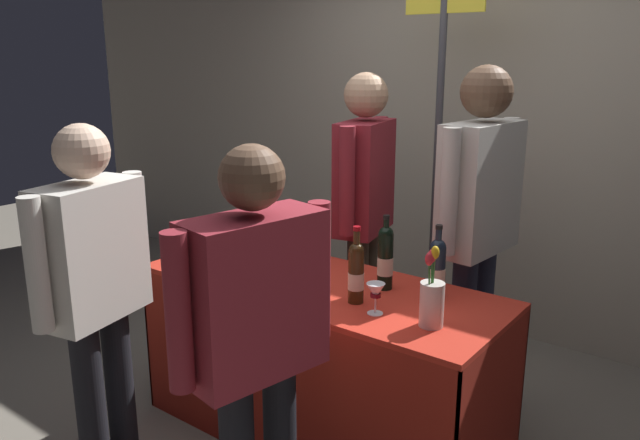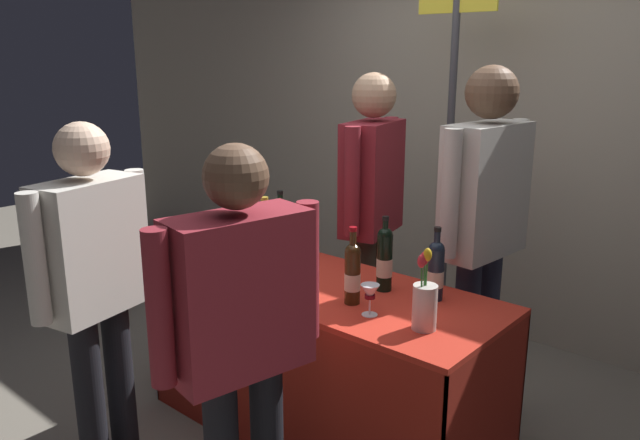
% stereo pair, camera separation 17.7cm
% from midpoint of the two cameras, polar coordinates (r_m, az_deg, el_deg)
% --- Properties ---
extents(ground_plane, '(12.00, 12.00, 0.00)m').
position_cam_midpoint_polar(ground_plane, '(3.27, 1.64, -18.78)').
color(ground_plane, gray).
extents(back_partition, '(7.87, 0.12, 2.70)m').
position_cam_midpoint_polar(back_partition, '(4.25, 16.95, 7.95)').
color(back_partition, '#B2A893').
rests_on(back_partition, ground_plane).
extents(tasting_table, '(1.73, 0.69, 0.79)m').
position_cam_midpoint_polar(tasting_table, '(3.01, 1.72, -10.17)').
color(tasting_table, red).
rests_on(tasting_table, ground_plane).
extents(featured_wine_bottle, '(0.08, 0.08, 0.34)m').
position_cam_midpoint_polar(featured_wine_bottle, '(3.29, -2.07, -0.61)').
color(featured_wine_bottle, black).
rests_on(featured_wine_bottle, tasting_table).
extents(display_bottle_0, '(0.07, 0.07, 0.34)m').
position_cam_midpoint_polar(display_bottle_0, '(2.64, 4.90, -4.77)').
color(display_bottle_0, '#38230F').
rests_on(display_bottle_0, tasting_table).
extents(display_bottle_1, '(0.08, 0.08, 0.34)m').
position_cam_midpoint_polar(display_bottle_1, '(3.15, -3.40, -1.34)').
color(display_bottle_1, '#38230F').
rests_on(display_bottle_1, tasting_table).
extents(display_bottle_2, '(0.07, 0.07, 0.31)m').
position_cam_midpoint_polar(display_bottle_2, '(3.26, -4.52, -1.09)').
color(display_bottle_2, '#192333').
rests_on(display_bottle_2, tasting_table).
extents(display_bottle_3, '(0.07, 0.07, 0.34)m').
position_cam_midpoint_polar(display_bottle_3, '(2.80, 7.71, -3.49)').
color(display_bottle_3, black).
rests_on(display_bottle_3, tasting_table).
extents(display_bottle_4, '(0.07, 0.07, 0.32)m').
position_cam_midpoint_polar(display_bottle_4, '(2.74, 12.32, -4.44)').
color(display_bottle_4, '#192333').
rests_on(display_bottle_4, tasting_table).
extents(wine_glass_near_vendor, '(0.08, 0.08, 0.13)m').
position_cam_midpoint_polar(wine_glass_near_vendor, '(2.55, 6.58, -6.66)').
color(wine_glass_near_vendor, silver).
rests_on(wine_glass_near_vendor, tasting_table).
extents(wine_glass_mid, '(0.07, 0.07, 0.15)m').
position_cam_midpoint_polar(wine_glass_mid, '(3.34, -8.63, -1.24)').
color(wine_glass_mid, silver).
rests_on(wine_glass_mid, tasting_table).
extents(flower_vase, '(0.09, 0.09, 0.33)m').
position_cam_midpoint_polar(flower_vase, '(2.45, 11.57, -7.40)').
color(flower_vase, silver).
rests_on(flower_vase, tasting_table).
extents(brochure_stand, '(0.06, 0.13, 0.18)m').
position_cam_midpoint_polar(brochure_stand, '(3.03, -7.64, -3.26)').
color(brochure_stand, silver).
rests_on(brochure_stand, tasting_table).
extents(vendor_presenter, '(0.30, 0.58, 1.72)m').
position_cam_midpoint_polar(vendor_presenter, '(3.44, 6.20, 1.82)').
color(vendor_presenter, '#4C4233').
rests_on(vendor_presenter, ground_plane).
extents(vendor_assistant, '(0.25, 0.64, 1.77)m').
position_cam_midpoint_polar(vendor_assistant, '(3.09, 16.25, 0.52)').
color(vendor_assistant, '#2D3347').
rests_on(vendor_assistant, ground_plane).
extents(taster_foreground_right, '(0.30, 0.63, 1.55)m').
position_cam_midpoint_polar(taster_foreground_right, '(2.13, -4.81, -9.69)').
color(taster_foreground_right, black).
rests_on(taster_foreground_right, ground_plane).
extents(taster_foreground_left, '(0.29, 0.59, 1.56)m').
position_cam_midpoint_polar(taster_foreground_left, '(2.72, -18.10, -4.81)').
color(taster_foreground_left, black).
rests_on(taster_foreground_left, ground_plane).
extents(booth_signpost, '(0.48, 0.04, 2.26)m').
position_cam_midpoint_polar(booth_signpost, '(3.74, 13.12, 7.97)').
color(booth_signpost, '#47474C').
rests_on(booth_signpost, ground_plane).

